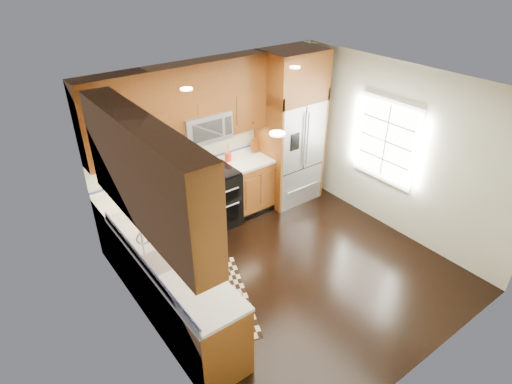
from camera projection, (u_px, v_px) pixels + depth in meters
ground at (292, 271)px, 6.01m from camera, size 4.00×4.00×0.00m
wall_back at (212, 140)px, 6.74m from camera, size 4.00×0.02×2.60m
wall_left at (148, 251)px, 4.33m from camera, size 0.02×4.00×2.60m
wall_right at (397, 151)px, 6.39m from camera, size 0.02×4.00×2.60m
window at (386, 141)px, 6.47m from camera, size 0.04×1.10×1.30m
base_cabinets at (181, 246)px, 5.77m from camera, size 2.85×3.00×0.90m
countertop at (183, 210)px, 5.69m from camera, size 2.86×3.01×0.04m
upper_cabinets at (168, 132)px, 5.15m from camera, size 2.85×3.00×1.15m
range at (213, 199)px, 6.80m from camera, size 0.76×0.67×0.95m
microwave at (204, 126)px, 6.29m from camera, size 0.76×0.40×0.42m
refrigerator at (290, 129)px, 7.16m from camera, size 0.98×0.75×2.60m
sink_faucet at (165, 253)px, 4.78m from camera, size 0.54×0.44×0.37m
rug at (212, 300)px, 5.52m from camera, size 1.40×1.76×0.01m
knife_block at (173, 176)px, 6.24m from camera, size 0.14×0.16×0.27m
utensil_crock at (228, 155)px, 6.87m from camera, size 0.11×0.11×0.30m
cutting_board at (256, 152)px, 7.21m from camera, size 0.33×0.33×0.02m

